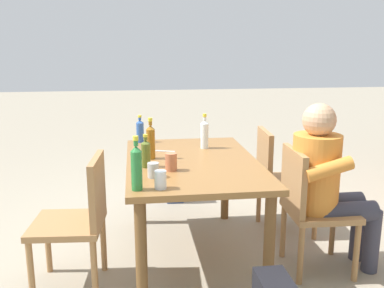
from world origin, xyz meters
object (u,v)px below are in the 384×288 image
bottle_blue (140,131)px  bottle_olive (146,153)px  person_in_white_shirt (326,180)px  dining_table (192,173)px  chair_far_left (278,175)px  chair_near_right (80,216)px  bottle_amber (151,141)px  table_knife (158,151)px  cup_glass (160,180)px  backpack_by_near_side (173,178)px  bottle_clear (204,134)px  chair_far_right (309,203)px  cup_terracotta (171,162)px  bottle_green (137,167)px  cup_steel (153,170)px

bottle_blue → bottle_olive: bearing=1.8°
bottle_olive → person_in_white_shirt: bearing=80.9°
dining_table → chair_far_left: (-0.33, 0.77, -0.15)m
chair_near_right → bottle_amber: bearing=131.1°
bottle_olive → table_knife: size_ratio=0.97×
dining_table → bottle_olive: bearing=-68.4°
cup_glass → backpack_by_near_side: (-1.81, 0.23, -0.57)m
bottle_clear → table_knife: bearing=-82.4°
chair_far_right → cup_terracotta: 0.99m
chair_far_left → bottle_clear: bottle_clear is taller
bottle_green → cup_glass: size_ratio=2.97×
bottle_olive → bottle_clear: bottle_clear is taller
chair_far_right → backpack_by_near_side: chair_far_right is taller
cup_steel → table_knife: size_ratio=0.40×
cup_terracotta → backpack_by_near_side: (-1.46, 0.14, -0.58)m
bottle_green → cup_terracotta: 0.43m
bottle_blue → table_knife: size_ratio=1.00×
bottle_green → person_in_white_shirt: bearing=102.1°
chair_far_left → bottle_blue: 1.22m
cup_steel → backpack_by_near_side: cup_steel is taller
chair_near_right → table_knife: (-0.63, 0.54, 0.25)m
cup_steel → dining_table: bearing=141.4°
person_in_white_shirt → backpack_by_near_side: 1.84m
chair_far_left → backpack_by_near_side: size_ratio=1.92×
cup_glass → chair_far_right: bearing=104.8°
backpack_by_near_side → bottle_clear: bearing=11.8°
chair_near_right → bottle_green: bearing=54.0°
table_knife → bottle_olive: bearing=-13.3°
cup_terracotta → backpack_by_near_side: cup_terracotta is taller
bottle_amber → cup_steel: 0.46m
dining_table → cup_glass: cup_glass is taller
person_in_white_shirt → table_knife: bearing=-119.5°
bottle_green → bottle_blue: (-1.24, 0.04, -0.04)m
cup_terracotta → chair_near_right: bearing=-81.3°
chair_near_right → person_in_white_shirt: person_in_white_shirt is taller
bottle_amber → cup_glass: (0.68, 0.03, -0.08)m
chair_far_left → table_knife: (0.03, -1.00, 0.25)m
bottle_blue → backpack_by_near_side: size_ratio=0.51×
chair_near_right → cup_terracotta: 0.68m
dining_table → bottle_olive: (0.13, -0.33, 0.19)m
person_in_white_shirt → cup_terracotta: 1.06m
cup_steel → cup_terracotta: bearing=136.4°
backpack_by_near_side → cup_glass: bearing=-7.3°
chair_far_left → backpack_by_near_side: bearing=-138.0°
chair_far_right → table_knife: (-0.62, -1.00, 0.25)m
chair_near_right → chair_far_left: 1.67m
chair_far_right → bottle_green: (0.28, -1.17, 0.38)m
cup_terracotta → cup_glass: bearing=-14.7°
cup_steel → backpack_by_near_side: bearing=170.6°
bottle_olive → backpack_by_near_side: bottle_olive is taller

